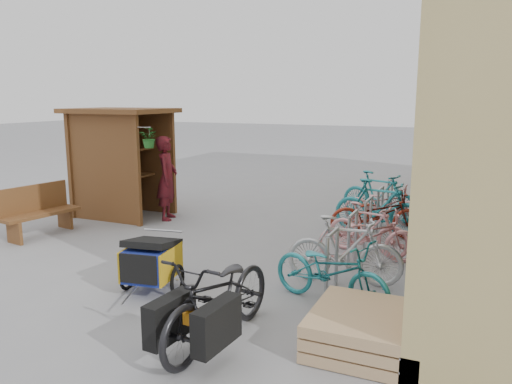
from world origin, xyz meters
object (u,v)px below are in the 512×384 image
at_px(person_kiosk, 167,178).
at_px(bike_7, 378,196).
at_px(bike_5, 378,208).
at_px(child_trailer, 151,260).
at_px(pallet_stack, 360,329).
at_px(cargo_bike, 219,299).
at_px(bike_2, 368,236).
at_px(kiosk, 118,147).
at_px(bike_6, 383,205).
at_px(bench, 37,210).
at_px(bike_1, 345,250).
at_px(bike_0, 331,271).
at_px(bike_4, 377,215).
at_px(bike_3, 368,229).
at_px(shopping_carts, 431,181).

distance_m(person_kiosk, bike_7, 4.61).
bearing_deg(bike_5, child_trailer, 160.39).
bearing_deg(child_trailer, bike_5, 51.69).
xyz_separation_m(pallet_stack, bike_5, (-0.66, 4.60, 0.33)).
relative_size(cargo_bike, bike_2, 1.27).
relative_size(kiosk, bike_6, 1.53).
bearing_deg(bench, bike_1, 7.83).
relative_size(bike_0, bike_4, 0.98).
distance_m(bike_3, bike_7, 2.59).
relative_size(bike_2, bike_3, 1.09).
bearing_deg(person_kiosk, bike_5, -103.19).
bearing_deg(bike_2, bike_6, -9.60).
bearing_deg(bike_4, shopping_carts, -27.97).
xyz_separation_m(child_trailer, bike_0, (2.37, 0.56, 0.01)).
relative_size(person_kiosk, bike_2, 1.13).
bearing_deg(pallet_stack, cargo_bike, -159.41).
bearing_deg(bike_6, pallet_stack, -174.17).
xyz_separation_m(pallet_stack, child_trailer, (-2.97, 0.42, 0.23)).
bearing_deg(bike_2, bike_7, -6.73).
distance_m(bike_1, bike_5, 2.83).
xyz_separation_m(kiosk, bike_2, (5.77, -0.94, -1.13)).
bearing_deg(kiosk, shopping_carts, 34.52).
relative_size(bike_6, bike_7, 0.93).
relative_size(bike_1, bike_2, 1.03).
bearing_deg(child_trailer, cargo_bike, -40.81).
xyz_separation_m(bike_4, bike_5, (-0.03, 0.27, 0.08)).
height_order(cargo_bike, bike_4, cargo_bike).
relative_size(bike_0, bike_3, 1.16).
distance_m(shopping_carts, bike_5, 3.65).
height_order(pallet_stack, child_trailer, child_trailer).
bearing_deg(bike_7, kiosk, 128.72).
bearing_deg(bike_5, shopping_carts, -1.11).
distance_m(pallet_stack, bike_4, 4.38).
xyz_separation_m(bike_4, bike_6, (-0.08, 1.09, -0.03)).
xyz_separation_m(bench, bike_0, (6.08, -0.92, -0.05)).
distance_m(child_trailer, bike_7, 5.81).
height_order(bike_1, bike_4, bike_1).
bearing_deg(bike_0, bike_1, 18.94).
bearing_deg(bike_3, person_kiosk, 94.24).
distance_m(bike_5, bike_6, 0.84).
bearing_deg(pallet_stack, bike_0, 121.66).
bearing_deg(bike_7, cargo_bike, -166.09).
distance_m(bike_2, bike_5, 1.68).
height_order(kiosk, bike_1, kiosk).
relative_size(person_kiosk, bike_0, 1.07).
xyz_separation_m(bench, shopping_carts, (6.68, 6.30, 0.06)).
height_order(pallet_stack, bench, bench).
distance_m(child_trailer, cargo_bike, 1.82).
bearing_deg(bike_7, bike_0, -157.99).
bearing_deg(bike_6, bike_5, -178.05).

